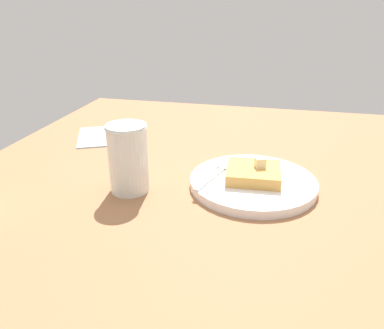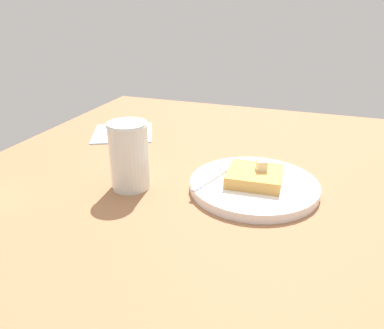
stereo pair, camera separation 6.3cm
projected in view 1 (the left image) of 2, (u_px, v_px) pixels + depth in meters
The scene contains 7 objects.
table_surface at pixel (217, 175), 72.46cm from camera, with size 95.22×95.22×2.10cm, color #966542.
plate at pixel (253, 182), 65.33cm from camera, with size 21.98×21.98×1.55cm.
toast_slice_center at pixel (253, 173), 64.65cm from camera, with size 8.56×9.09×2.05cm, color gold.
butter_pat_primary at pixel (260, 162), 64.25cm from camera, with size 1.71×1.54×1.71cm, color beige.
fork at pixel (219, 170), 67.79cm from camera, with size 15.68×6.23×0.36cm.
syrup_jar at pixel (128, 162), 62.51cm from camera, with size 6.88×6.88×11.71cm.
napkin at pixel (109, 136), 89.64cm from camera, with size 14.13×13.93×0.30cm, color silver.
Camera 1 is at (64.80, 10.17, 32.29)cm, focal length 35.00 mm.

